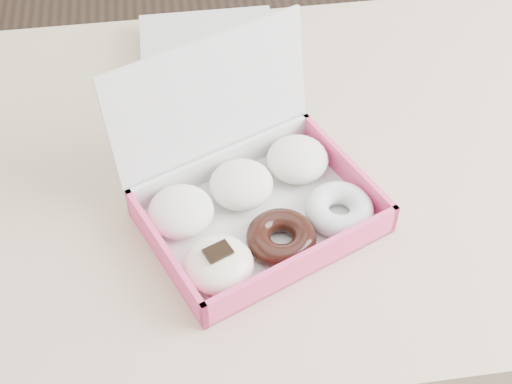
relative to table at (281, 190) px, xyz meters
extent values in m
plane|color=black|center=(0.00, 0.00, -0.67)|extent=(4.00, 4.00, 0.00)
cube|color=tan|center=(0.00, 0.00, 0.06)|extent=(1.20, 0.80, 0.04)
cylinder|color=tan|center=(-0.55, 0.35, -0.32)|extent=(0.05, 0.05, 0.71)
cylinder|color=tan|center=(0.55, 0.35, -0.32)|extent=(0.05, 0.05, 0.71)
cube|color=silver|center=(-0.05, -0.13, 0.08)|extent=(0.37, 0.33, 0.01)
cube|color=#F5437E|center=(-0.01, -0.23, 0.10)|extent=(0.29, 0.13, 0.05)
cube|color=silver|center=(-0.10, -0.03, 0.10)|extent=(0.29, 0.13, 0.05)
cube|color=#F5437E|center=(-0.19, -0.19, 0.10)|extent=(0.10, 0.21, 0.05)
cube|color=#F5437E|center=(0.08, -0.07, 0.10)|extent=(0.10, 0.21, 0.05)
cube|color=silver|center=(-0.10, -0.01, 0.19)|extent=(0.30, 0.16, 0.22)
ellipsoid|color=white|center=(-0.16, -0.12, 0.11)|extent=(0.12, 0.12, 0.05)
ellipsoid|color=white|center=(-0.07, -0.08, 0.11)|extent=(0.12, 0.12, 0.05)
ellipsoid|color=white|center=(0.02, -0.04, 0.11)|extent=(0.12, 0.12, 0.05)
ellipsoid|color=#FBE9C6|center=(-0.12, -0.21, 0.11)|extent=(0.12, 0.12, 0.05)
cube|color=black|center=(-0.12, -0.21, 0.14)|extent=(0.04, 0.04, 0.00)
torus|color=black|center=(-0.03, -0.18, 0.10)|extent=(0.13, 0.13, 0.03)
torus|color=white|center=(0.06, -0.14, 0.10)|extent=(0.13, 0.13, 0.03)
cube|color=silver|center=(-0.09, 0.26, 0.10)|extent=(0.24, 0.19, 0.04)
camera|label=1|loc=(-0.15, -0.77, 0.87)|focal=50.00mm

